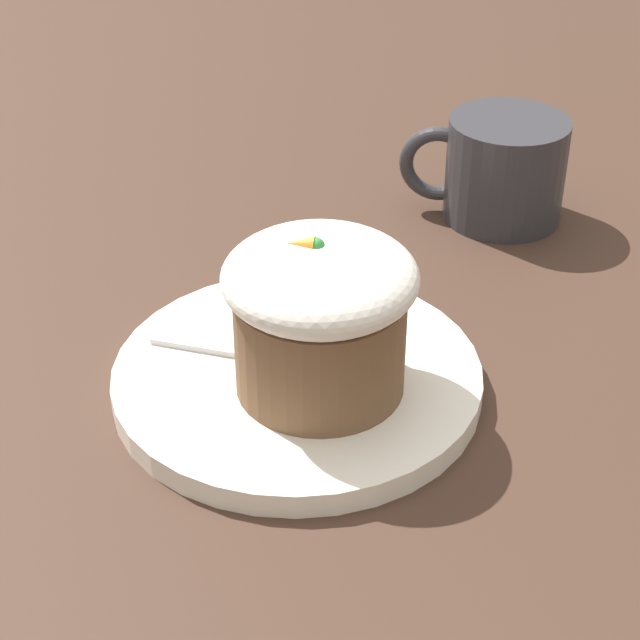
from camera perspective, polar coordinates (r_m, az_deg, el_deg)
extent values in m
plane|color=#3D281E|center=(0.65, -1.21, -3.69)|extent=(4.00, 4.00, 0.00)
cylinder|color=white|center=(0.65, -1.22, -3.14)|extent=(0.22, 0.22, 0.02)
cylinder|color=brown|center=(0.61, 0.00, -1.12)|extent=(0.10, 0.10, 0.06)
ellipsoid|color=white|center=(0.59, 0.00, 2.30)|extent=(0.11, 0.11, 0.04)
cone|color=orange|center=(0.58, -1.06, 4.04)|extent=(0.02, 0.01, 0.01)
sphere|color=green|center=(0.58, -0.21, 3.97)|extent=(0.01, 0.01, 0.01)
cube|color=silver|center=(0.66, -5.69, -1.47)|extent=(0.08, 0.02, 0.00)
ellipsoid|color=silver|center=(0.64, -1.05, -2.14)|extent=(0.05, 0.04, 0.01)
cylinder|color=#2D2D33|center=(0.83, 9.86, 7.92)|extent=(0.09, 0.09, 0.08)
torus|color=#2D2D33|center=(0.83, 6.34, 8.27)|extent=(0.06, 0.01, 0.06)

